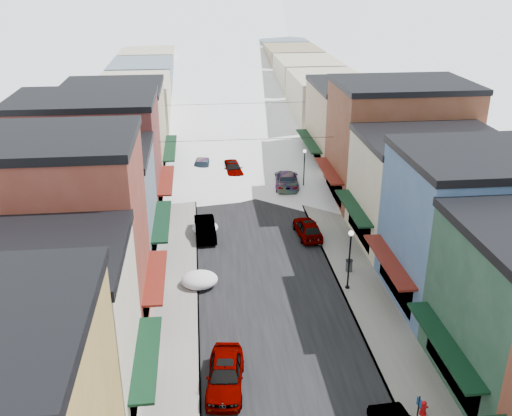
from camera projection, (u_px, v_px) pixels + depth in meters
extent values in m
cube|color=black|center=(234.00, 142.00, 73.79)|extent=(10.00, 160.00, 0.01)
cube|color=gray|center=(183.00, 143.00, 73.12)|extent=(3.20, 160.00, 0.15)
cube|color=gray|center=(284.00, 140.00, 74.40)|extent=(3.20, 160.00, 0.15)
cube|color=slate|center=(195.00, 143.00, 73.27)|extent=(0.10, 160.00, 0.15)
cube|color=slate|center=(272.00, 141.00, 74.25)|extent=(0.10, 160.00, 0.15)
cube|color=beige|center=(26.00, 343.00, 27.31)|extent=(10.00, 8.00, 9.00)
cube|color=black|center=(9.00, 255.00, 25.44)|extent=(10.20, 8.20, 0.50)
cube|color=black|center=(146.00, 357.00, 28.36)|extent=(1.20, 6.80, 0.15)
cube|color=maroon|center=(49.00, 241.00, 33.99)|extent=(11.00, 8.00, 12.00)
cube|color=black|center=(33.00, 140.00, 31.53)|extent=(11.20, 8.20, 0.50)
cube|color=maroon|center=(156.00, 277.00, 35.68)|extent=(1.20, 6.80, 0.15)
cube|color=slate|center=(85.00, 211.00, 42.50)|extent=(10.00, 9.00, 8.50)
cube|color=black|center=(78.00, 154.00, 40.73)|extent=(10.20, 9.20, 0.50)
cube|color=black|center=(162.00, 221.00, 43.45)|extent=(1.20, 7.65, 0.15)
cube|color=maroon|center=(90.00, 161.00, 50.24)|extent=(12.00, 9.00, 10.50)
cube|color=black|center=(82.00, 99.00, 48.08)|extent=(12.20, 9.20, 0.50)
cube|color=maroon|center=(166.00, 180.00, 51.68)|extent=(1.20, 7.65, 0.15)
cube|color=tan|center=(115.00, 135.00, 59.68)|extent=(10.00, 11.00, 9.50)
cube|color=black|center=(111.00, 87.00, 57.71)|extent=(10.20, 11.20, 0.50)
cube|color=black|center=(170.00, 148.00, 60.83)|extent=(1.20, 9.35, 0.15)
cube|color=black|center=(444.00, 343.00, 29.37)|extent=(1.20, 7.65, 0.15)
cube|color=#3E5F8D|center=(474.00, 232.00, 37.43)|extent=(10.00, 9.00, 10.00)
cube|color=black|center=(487.00, 156.00, 35.37)|extent=(10.20, 9.20, 0.50)
cube|color=maroon|center=(389.00, 261.00, 37.60)|extent=(1.20, 7.65, 0.15)
cube|color=beige|center=(428.00, 192.00, 46.00)|extent=(11.00, 9.00, 8.50)
cube|color=black|center=(435.00, 139.00, 44.24)|extent=(11.20, 9.20, 0.50)
cube|color=black|center=(353.00, 208.00, 45.83)|extent=(1.20, 7.65, 0.15)
cube|color=brown|center=(398.00, 145.00, 53.79)|extent=(12.00, 9.00, 11.00)
cube|color=black|center=(404.00, 84.00, 51.53)|extent=(12.20, 9.20, 0.50)
cube|color=maroon|center=(328.00, 171.00, 54.06)|extent=(1.20, 7.65, 0.15)
cube|color=tan|center=(359.00, 128.00, 63.23)|extent=(10.00, 11.00, 9.00)
cube|color=black|center=(362.00, 85.00, 61.37)|extent=(10.20, 11.20, 0.50)
cube|color=black|center=(308.00, 141.00, 63.20)|extent=(1.20, 9.35, 0.15)
cube|color=gray|center=(135.00, 111.00, 72.84)|extent=(9.00, 13.00, 8.00)
cube|color=gray|center=(327.00, 106.00, 75.25)|extent=(9.00, 13.00, 8.00)
cube|color=gray|center=(143.00, 89.00, 85.65)|extent=(9.00, 13.00, 8.00)
cube|color=gray|center=(307.00, 86.00, 88.06)|extent=(9.00, 13.00, 8.00)
cube|color=gray|center=(149.00, 73.00, 98.45)|extent=(9.00, 13.00, 8.00)
cube|color=gray|center=(292.00, 70.00, 100.86)|extent=(9.00, 13.00, 8.00)
cube|color=gray|center=(154.00, 60.00, 111.25)|extent=(9.00, 13.00, 8.00)
cube|color=gray|center=(281.00, 58.00, 113.66)|extent=(9.00, 13.00, 8.00)
cube|color=silver|center=(204.00, 7.00, 222.33)|extent=(360.00, 40.00, 12.00)
cylinder|color=black|center=(248.00, 139.00, 53.06)|extent=(16.40, 0.04, 0.04)
cylinder|color=black|center=(236.00, 104.00, 66.78)|extent=(16.40, 0.04, 0.04)
imported|color=#A5A9AE|center=(225.00, 374.00, 30.74)|extent=(2.50, 5.07, 1.66)
imported|color=black|center=(205.00, 228.00, 47.94)|extent=(1.86, 4.68, 1.51)
imported|color=#999BA1|center=(202.00, 168.00, 62.21)|extent=(2.91, 5.75, 1.60)
imported|color=gray|center=(308.00, 228.00, 47.97)|extent=(2.09, 4.65, 1.55)
imported|color=black|center=(287.00, 180.00, 58.56)|extent=(3.02, 6.13, 1.71)
imported|color=#999CA1|center=(232.00, 168.00, 61.83)|extent=(2.49, 5.08, 1.67)
imported|color=silver|center=(242.00, 116.00, 83.46)|extent=(2.71, 5.43, 1.48)
cylinder|color=red|center=(423.00, 413.00, 28.93)|extent=(0.36, 0.36, 0.11)
cylinder|color=red|center=(423.00, 409.00, 28.83)|extent=(0.26, 0.26, 0.64)
sphere|color=red|center=(424.00, 403.00, 28.69)|extent=(0.28, 0.28, 0.28)
cylinder|color=red|center=(424.00, 407.00, 28.79)|extent=(0.48, 0.11, 0.11)
cube|color=navy|center=(419.00, 402.00, 26.65)|extent=(0.12, 0.34, 0.46)
cylinder|color=#505255|center=(349.00, 266.00, 42.35)|extent=(0.50, 0.50, 0.86)
cylinder|color=black|center=(349.00, 260.00, 42.17)|extent=(0.53, 0.53, 0.06)
cylinder|color=black|center=(347.00, 287.00, 40.26)|extent=(0.31, 0.31, 0.10)
cylinder|color=black|center=(349.00, 262.00, 39.47)|extent=(0.12, 0.12, 4.13)
sphere|color=white|center=(351.00, 233.00, 38.60)|extent=(0.37, 0.37, 0.37)
cylinder|color=black|center=(303.00, 189.00, 57.85)|extent=(0.30, 0.30, 0.10)
cylinder|color=black|center=(304.00, 171.00, 57.09)|extent=(0.12, 0.12, 3.94)
sphere|color=white|center=(305.00, 151.00, 56.26)|extent=(0.35, 0.35, 0.35)
ellipsoid|color=white|center=(200.00, 280.00, 40.50)|extent=(2.63, 2.22, 1.11)
ellipsoid|color=white|center=(202.00, 275.00, 41.73)|extent=(1.12, 1.01, 0.56)
ellipsoid|color=white|center=(205.00, 228.00, 48.75)|extent=(2.23, 1.89, 0.95)
ellipsoid|color=white|center=(207.00, 224.00, 49.96)|extent=(0.95, 0.86, 0.48)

